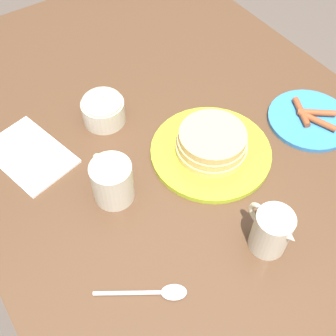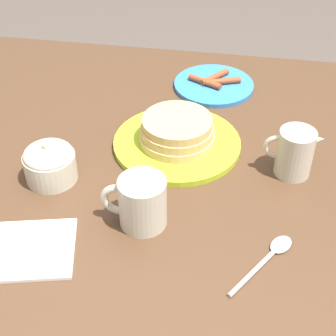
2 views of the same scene
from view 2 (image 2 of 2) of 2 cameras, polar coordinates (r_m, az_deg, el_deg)
The scene contains 8 objects.
dining_table at distance 1.05m, azimuth 1.61°, elevation -3.74°, with size 1.47×0.87×0.75m.
pancake_plate at distance 0.99m, azimuth 1.01°, elevation 3.56°, with size 0.25×0.25×0.06m.
side_plate_bacon at distance 1.19m, azimuth 5.10°, elevation 9.21°, with size 0.18×0.18×0.02m.
coffee_mug at distance 0.82m, azimuth -3.04°, elevation -3.76°, with size 0.11×0.08×0.09m.
creamer_pitcher at distance 0.94m, azimuth 13.91°, elevation 1.75°, with size 0.10×0.06×0.10m.
sugar_bowl at distance 0.93m, azimuth -12.98°, elevation 0.61°, with size 0.09×0.09×0.08m.
napkin at distance 0.84m, azimuth -16.65°, elevation -8.74°, with size 0.21×0.16×0.01m.
spoon at distance 0.81m, azimuth 11.35°, elevation -9.34°, with size 0.10×0.14×0.01m.
Camera 2 is at (-0.10, 0.76, 1.36)m, focal length 55.00 mm.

